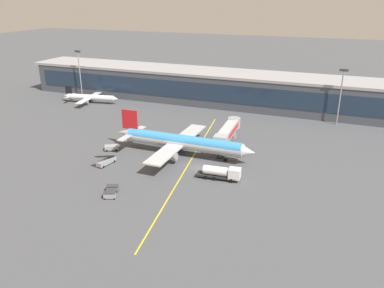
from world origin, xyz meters
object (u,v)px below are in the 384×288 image
Objects in this scene: pushback_tug at (111,147)px; belt_loader at (106,161)px; baggage_cart_0 at (110,195)px; commuter_jet_far at (90,97)px; fuel_tanker at (221,173)px; main_airliner at (182,142)px; baggage_cart_1 at (113,188)px.

belt_loader is at bearing -64.46° from pushback_tug.
commuter_jet_far is at bearing 128.28° from baggage_cart_0.
baggage_cart_0 is at bearing -138.03° from fuel_tanker.
commuter_jet_far reaches higher than belt_loader.
commuter_jet_far is at bearing 146.42° from fuel_tanker.
pushback_tug is (-4.36, 9.13, -0.14)m from belt_loader.
main_airliner is 21.14m from pushback_tug.
baggage_cart_0 is at bearing -54.24° from belt_loader.
fuel_tanker is at bearing 41.97° from baggage_cart_0.
belt_loader is (-30.98, -2.83, -0.76)m from fuel_tanker.
baggage_cart_0 is (-5.16, -28.67, -3.07)m from main_airliner.
baggage_cart_0 is 3.20m from baggage_cart_1.
belt_loader reaches higher than baggage_cart_1.
pushback_tug is at bearing 115.54° from belt_loader.
main_airliner is 9.31× the size of pushback_tug.
baggage_cart_1 is (-1.20, 2.96, 0.00)m from baggage_cart_0.
belt_loader is 18.72m from baggage_cart_0.
baggage_cart_0 is 1.00× the size of baggage_cart_1.
fuel_tanker reaches higher than baggage_cart_0.
pushback_tug is (-20.46, -4.35, -3.01)m from main_airliner.
pushback_tug is at bearing 123.43° from baggage_cart_1.
main_airliner is 29.29m from baggage_cart_0.
main_airliner reaches higher than pushback_tug.
belt_loader reaches higher than pushback_tug.
belt_loader is 2.31× the size of baggage_cart_1.
belt_loader reaches higher than fuel_tanker.
main_airliner reaches higher than fuel_tanker.
main_airliner is 26.66m from baggage_cart_1.
belt_loader is 15.63m from baggage_cart_1.
commuter_jet_far is at bearing 129.00° from belt_loader.
main_airliner reaches higher than baggage_cart_1.
pushback_tug is at bearing 122.18° from baggage_cart_0.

